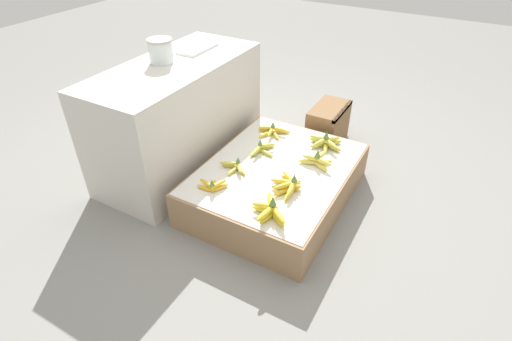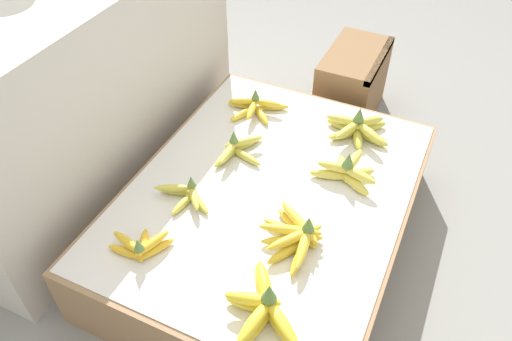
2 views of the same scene
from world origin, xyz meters
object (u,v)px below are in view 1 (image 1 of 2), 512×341
(banana_bunch_middle_right, at_px, (272,131))
(banana_bunch_front_midright, at_px, (318,160))
(glass_jar, at_px, (161,51))
(banana_bunch_middle_left, at_px, (213,186))
(banana_bunch_middle_midright, at_px, (262,149))
(banana_bunch_middle_midleft, at_px, (235,167))
(wooden_crate, at_px, (328,125))
(banana_bunch_front_midleft, at_px, (288,185))
(foam_tray_white, at_px, (197,48))
(banana_bunch_front_right, at_px, (326,142))
(banana_bunch_front_left, at_px, (270,210))

(banana_bunch_middle_right, bearing_deg, banana_bunch_front_midright, -115.03)
(banana_bunch_front_midright, distance_m, glass_jar, 1.15)
(banana_bunch_middle_left, relative_size, banana_bunch_middle_midright, 0.76)
(banana_bunch_middle_left, bearing_deg, banana_bunch_middle_midleft, -2.53)
(wooden_crate, xyz_separation_m, banana_bunch_middle_right, (-0.45, 0.23, 0.11))
(banana_bunch_middle_midright, bearing_deg, banana_bunch_front_midright, -83.23)
(banana_bunch_middle_right, bearing_deg, banana_bunch_middle_midright, -168.04)
(wooden_crate, height_order, banana_bunch_middle_left, banana_bunch_middle_left)
(banana_bunch_front_midleft, distance_m, banana_bunch_middle_midright, 0.40)
(banana_bunch_middle_midright, height_order, foam_tray_white, foam_tray_white)
(banana_bunch_front_right, height_order, foam_tray_white, foam_tray_white)
(banana_bunch_front_right, bearing_deg, banana_bunch_middle_left, 152.35)
(banana_bunch_front_midright, xyz_separation_m, banana_bunch_middle_left, (-0.50, 0.41, -0.01))
(glass_jar, bearing_deg, banana_bunch_front_right, -71.91)
(banana_bunch_middle_midright, height_order, glass_jar, glass_jar)
(banana_bunch_front_left, xyz_separation_m, banana_bunch_front_right, (0.75, -0.00, -0.00))
(banana_bunch_front_right, xyz_separation_m, banana_bunch_middle_left, (-0.72, 0.37, -0.01))
(banana_bunch_middle_midleft, distance_m, banana_bunch_middle_right, 0.48)
(banana_bunch_front_midleft, distance_m, banana_bunch_middle_right, 0.60)
(banana_bunch_front_midright, relative_size, glass_jar, 1.38)
(banana_bunch_front_midleft, height_order, banana_bunch_middle_left, banana_bunch_front_midleft)
(banana_bunch_front_midright, bearing_deg, banana_bunch_middle_right, 64.97)
(banana_bunch_front_right, xyz_separation_m, banana_bunch_middle_right, (-0.03, 0.37, -0.01))
(banana_bunch_front_midleft, bearing_deg, banana_bunch_front_left, -176.97)
(banana_bunch_middle_midleft, height_order, banana_bunch_middle_midright, banana_bunch_middle_midright)
(banana_bunch_middle_left, distance_m, foam_tray_white, 1.00)
(banana_bunch_front_midleft, height_order, glass_jar, glass_jar)
(banana_bunch_front_midleft, xyz_separation_m, banana_bunch_middle_left, (-0.20, 0.36, -0.00))
(wooden_crate, xyz_separation_m, banana_bunch_front_midright, (-0.64, -0.17, 0.12))
(banana_bunch_middle_left, distance_m, banana_bunch_middle_right, 0.69)
(banana_bunch_front_midright, height_order, banana_bunch_middle_midleft, banana_bunch_front_midright)
(banana_bunch_front_midleft, bearing_deg, foam_tray_white, 62.28)
(banana_bunch_middle_midleft, xyz_separation_m, banana_bunch_middle_midright, (0.25, -0.05, 0.00))
(banana_bunch_middle_midright, bearing_deg, banana_bunch_middle_right, 11.96)
(banana_bunch_front_midright, height_order, foam_tray_white, foam_tray_white)
(foam_tray_white, bearing_deg, banana_bunch_middle_midright, -110.06)
(banana_bunch_front_left, xyz_separation_m, banana_bunch_middle_left, (0.03, 0.37, -0.01))
(banana_bunch_front_left, height_order, banana_bunch_front_right, banana_bunch_front_left)
(banana_bunch_front_left, bearing_deg, foam_tray_white, 52.32)
(banana_bunch_front_midright, bearing_deg, wooden_crate, 14.69)
(banana_bunch_middle_midright, relative_size, foam_tray_white, 0.75)
(banana_bunch_front_midright, relative_size, foam_tray_white, 0.75)
(wooden_crate, distance_m, foam_tray_white, 1.08)
(wooden_crate, bearing_deg, banana_bunch_front_midleft, -172.72)
(banana_bunch_front_midleft, relative_size, banana_bunch_front_right, 0.93)
(banana_bunch_middle_midright, height_order, banana_bunch_middle_right, same)
(banana_bunch_front_left, relative_size, banana_bunch_front_midleft, 1.14)
(banana_bunch_middle_midleft, bearing_deg, banana_bunch_front_right, -36.10)
(wooden_crate, distance_m, glass_jar, 1.30)
(banana_bunch_middle_midright, distance_m, glass_jar, 0.85)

